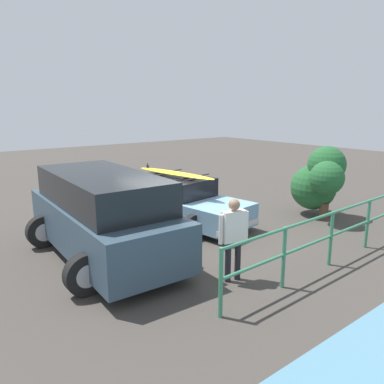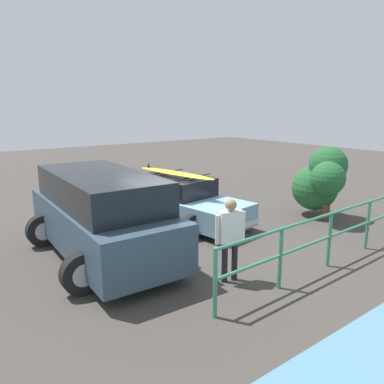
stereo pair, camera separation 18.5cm
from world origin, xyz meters
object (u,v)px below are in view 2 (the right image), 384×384
(suv_car, at_px, (101,214))
(bush_near_left, at_px, (322,180))
(sedan_car, at_px, (178,200))
(person_bystander, at_px, (230,233))

(suv_car, distance_m, bush_near_left, 6.40)
(suv_car, height_order, bush_near_left, bush_near_left)
(sedan_car, bearing_deg, person_bystander, 69.16)
(suv_car, relative_size, bush_near_left, 2.33)
(sedan_car, distance_m, suv_car, 3.09)
(person_bystander, distance_m, bush_near_left, 5.11)
(person_bystander, height_order, bush_near_left, bush_near_left)
(sedan_car, height_order, person_bystander, person_bystander)
(suv_car, relative_size, person_bystander, 3.09)
(suv_car, bearing_deg, bush_near_left, 170.36)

